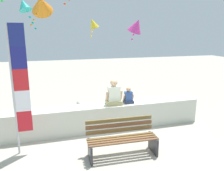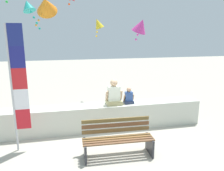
% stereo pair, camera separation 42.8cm
% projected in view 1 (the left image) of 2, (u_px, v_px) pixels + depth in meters
% --- Properties ---
extents(ground_plane, '(40.00, 40.00, 0.00)m').
position_uv_depth(ground_plane, '(112.00, 143.00, 6.10)').
color(ground_plane, '#B2AC9B').
extents(seawall_ledge, '(6.36, 0.64, 0.80)m').
position_uv_depth(seawall_ledge, '(103.00, 117.00, 6.95)').
color(seawall_ledge, beige).
rests_on(seawall_ledge, ground).
extents(park_bench, '(1.76, 0.68, 0.88)m').
position_uv_depth(park_bench, '(122.00, 139.00, 5.46)').
color(park_bench, brown).
rests_on(park_bench, ground).
extents(person_adult, '(0.53, 0.39, 0.81)m').
position_uv_depth(person_adult, '(114.00, 95.00, 6.85)').
color(person_adult, tan).
rests_on(person_adult, seawall_ledge).
extents(person_child, '(0.34, 0.25, 0.52)m').
position_uv_depth(person_child, '(128.00, 97.00, 7.00)').
color(person_child, '#28314C').
rests_on(person_child, seawall_ledge).
extents(flag_banner, '(0.40, 0.05, 3.20)m').
position_uv_depth(flag_banner, '(18.00, 84.00, 5.22)').
color(flag_banner, '#B7B7BC').
rests_on(flag_banner, ground).
extents(kite_orange, '(0.86, 1.01, 1.24)m').
position_uv_depth(kite_orange, '(41.00, 4.00, 7.84)').
color(kite_orange, orange).
extents(kite_teal, '(0.66, 0.67, 1.01)m').
position_uv_depth(kite_teal, '(24.00, 5.00, 7.06)').
color(kite_teal, teal).
extents(kite_magenta, '(0.93, 0.96, 0.94)m').
position_uv_depth(kite_magenta, '(136.00, 26.00, 8.92)').
color(kite_magenta, '#DB3D9E').
extents(kite_yellow, '(0.57, 0.57, 0.85)m').
position_uv_depth(kite_yellow, '(93.00, 24.00, 9.55)').
color(kite_yellow, yellow).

